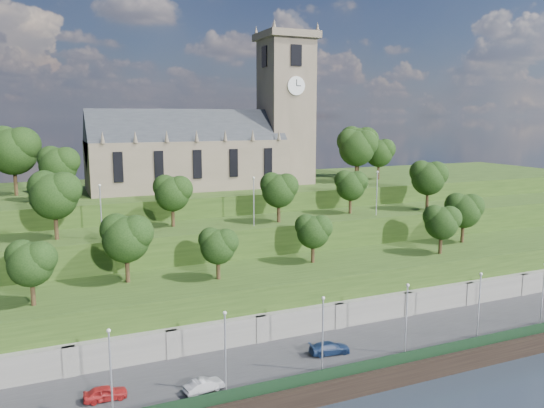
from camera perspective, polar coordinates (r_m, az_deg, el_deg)
name	(u,v)px	position (r m, az deg, el deg)	size (l,w,h in m)	color
ground	(352,397)	(55.16, 8.63, -19.87)	(320.00, 320.00, 0.00)	#1B222C
promenade	(323,362)	(59.27, 5.46, -16.53)	(160.00, 12.00, 2.00)	#2D2D30
quay_wall	(353,387)	(54.59, 8.69, -18.88)	(160.00, 0.50, 2.20)	black
fence	(350,370)	(54.39, 8.35, -17.21)	(160.00, 0.10, 1.20)	black
retaining_wall	(298,328)	(63.48, 2.83, -13.19)	(160.00, 2.10, 5.00)	slate
embankment_lower	(277,300)	(68.03, 0.57, -10.24)	(160.00, 12.00, 8.00)	#274015
embankment_upper	(247,263)	(77.14, -2.75, -6.31)	(160.00, 10.00, 12.00)	#274015
hilltop	(206,225)	(96.20, -7.16, -2.29)	(160.00, 32.00, 15.00)	#274015
church	(215,142)	(90.71, -6.16, 6.60)	(38.60, 12.35, 27.60)	brown
trees_lower	(288,230)	(66.53, 1.74, -2.77)	(64.73, 8.98, 8.01)	#332313
trees_upper	(258,186)	(74.58, -1.49, 1.94)	(61.60, 8.05, 8.47)	#332313
trees_hilltop	(212,149)	(89.78, -6.44, 5.87)	(73.96, 15.96, 10.53)	#332313
lamp_posts_promenade	(323,328)	(53.35, 5.47, -13.14)	(60.36, 0.36, 7.70)	#B2B2B7
lamp_posts_upper	(254,197)	(72.29, -1.98, 0.74)	(40.36, 0.36, 6.81)	#B2B2B7
car_left	(105,393)	(52.02, -17.49, -18.82)	(1.52, 3.77, 1.28)	#A81C1C
car_middle	(204,385)	(51.51, -7.33, -18.78)	(1.30, 3.71, 1.22)	#9D9CA0
car_right	(330,348)	(58.47, 6.22, -15.14)	(1.80, 4.42, 1.28)	#15284C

